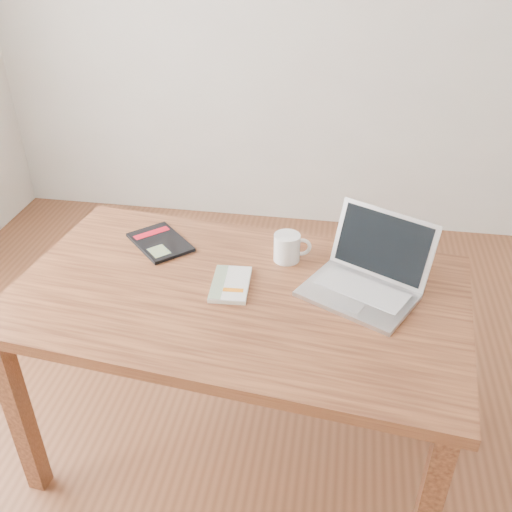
% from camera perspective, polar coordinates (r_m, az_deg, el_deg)
% --- Properties ---
extents(room, '(4.04, 4.04, 2.70)m').
position_cam_1_polar(room, '(1.41, 0.55, 13.21)').
color(room, brown).
rests_on(room, ground).
extents(desk, '(1.52, 0.97, 0.75)m').
position_cam_1_polar(desk, '(1.88, -1.81, -5.73)').
color(desk, brown).
rests_on(desk, ground).
extents(white_guidebook, '(0.13, 0.20, 0.02)m').
position_cam_1_polar(white_guidebook, '(1.84, -2.58, -2.85)').
color(white_guidebook, silver).
rests_on(white_guidebook, desk).
extents(black_guidebook, '(0.28, 0.28, 0.01)m').
position_cam_1_polar(black_guidebook, '(2.09, -9.58, 1.38)').
color(black_guidebook, black).
rests_on(black_guidebook, desk).
extents(laptop, '(0.44, 0.42, 0.23)m').
position_cam_1_polar(laptop, '(1.84, 11.01, -2.02)').
color(laptop, silver).
rests_on(laptop, desk).
extents(coffee_mug, '(0.13, 0.09, 0.10)m').
position_cam_1_polar(coffee_mug, '(1.95, 3.20, 0.91)').
color(coffee_mug, white).
rests_on(coffee_mug, desk).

